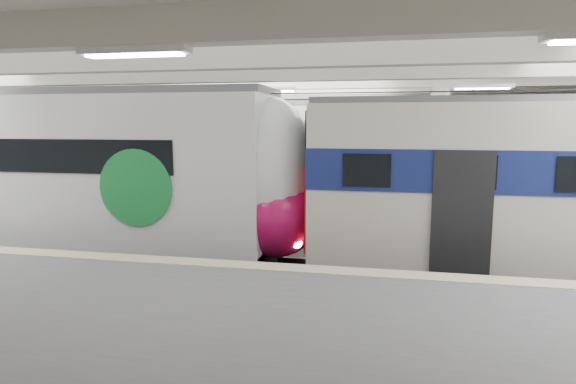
# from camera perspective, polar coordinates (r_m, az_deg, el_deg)

# --- Properties ---
(station_hall) EXTENTS (36.00, 24.00, 5.75)m
(station_hall) POSITION_cam_1_polar(r_m,az_deg,el_deg) (11.12, -6.59, 4.47)
(station_hall) COLOR black
(station_hall) RESTS_ON ground
(modern_emu) EXTENTS (15.31, 3.16, 4.87)m
(modern_emu) POSITION_cam_1_polar(r_m,az_deg,el_deg) (15.03, -23.11, 1.56)
(modern_emu) COLOR silver
(modern_emu) RESTS_ON ground
(far_train) EXTENTS (14.92, 3.09, 4.72)m
(far_train) POSITION_cam_1_polar(r_m,az_deg,el_deg) (19.13, -9.63, 3.55)
(far_train) COLOR silver
(far_train) RESTS_ON ground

